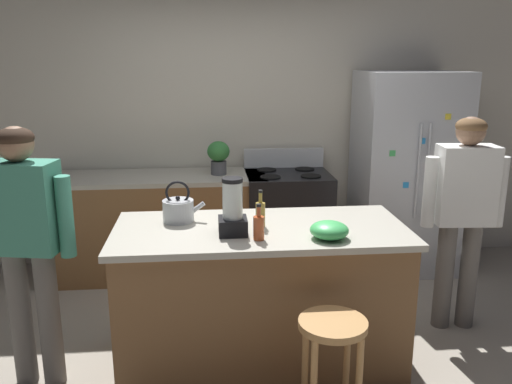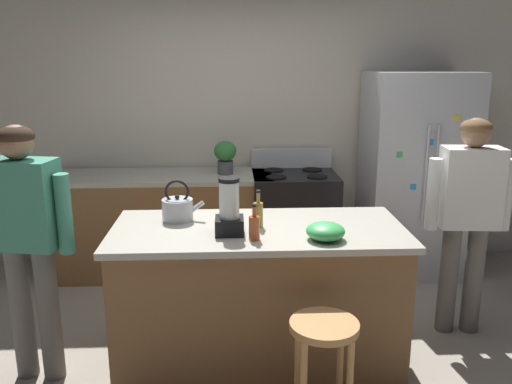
{
  "view_description": "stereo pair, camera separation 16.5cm",
  "coord_description": "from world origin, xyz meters",
  "px_view_note": "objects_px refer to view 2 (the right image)",
  "views": [
    {
      "loc": [
        -0.33,
        -3.14,
        1.97
      ],
      "look_at": [
        0.0,
        0.3,
        1.08
      ],
      "focal_mm": 37.31,
      "sensor_mm": 36.0,
      "label": 1
    },
    {
      "loc": [
        -0.17,
        -3.15,
        1.97
      ],
      "look_at": [
        0.0,
        0.3,
        1.08
      ],
      "focal_mm": 37.31,
      "sensor_mm": 36.0,
      "label": 2
    }
  ],
  "objects_px": {
    "bottle_cooking_sauce": "(254,227)",
    "mixing_bowl": "(325,231)",
    "bar_stool": "(324,347)",
    "person_by_sink_right": "(468,207)",
    "potted_plant": "(225,155)",
    "blender_appliance": "(229,210)",
    "tea_kettle": "(178,208)",
    "stove_range": "(294,222)",
    "bottle_vinegar": "(258,214)",
    "person_by_island_left": "(26,231)",
    "refrigerator": "(415,174)",
    "kitchen_island": "(258,295)"
  },
  "relations": [
    {
      "from": "bar_stool",
      "to": "mixing_bowl",
      "type": "bearing_deg",
      "value": 80.75
    },
    {
      "from": "kitchen_island",
      "to": "person_by_island_left",
      "type": "bearing_deg",
      "value": -175.6
    },
    {
      "from": "stove_range",
      "to": "blender_appliance",
      "type": "bearing_deg",
      "value": -109.77
    },
    {
      "from": "bottle_cooking_sauce",
      "to": "bar_stool",
      "type": "bearing_deg",
      "value": -54.35
    },
    {
      "from": "person_by_sink_right",
      "to": "tea_kettle",
      "type": "xyz_separation_m",
      "value": [
        -2.0,
        -0.16,
        0.06
      ]
    },
    {
      "from": "refrigerator",
      "to": "blender_appliance",
      "type": "bearing_deg",
      "value": -136.27
    },
    {
      "from": "refrigerator",
      "to": "stove_range",
      "type": "xyz_separation_m",
      "value": [
        -1.1,
        0.02,
        -0.44
      ]
    },
    {
      "from": "person_by_sink_right",
      "to": "bottle_vinegar",
      "type": "bearing_deg",
      "value": -167.63
    },
    {
      "from": "potted_plant",
      "to": "blender_appliance",
      "type": "height_order",
      "value": "blender_appliance"
    },
    {
      "from": "refrigerator",
      "to": "bottle_vinegar",
      "type": "bearing_deg",
      "value": -135.35
    },
    {
      "from": "refrigerator",
      "to": "potted_plant",
      "type": "relative_size",
      "value": 6.11
    },
    {
      "from": "kitchen_island",
      "to": "person_by_sink_right",
      "type": "distance_m",
      "value": 1.6
    },
    {
      "from": "refrigerator",
      "to": "stove_range",
      "type": "bearing_deg",
      "value": 178.71
    },
    {
      "from": "bottle_vinegar",
      "to": "blender_appliance",
      "type": "bearing_deg",
      "value": -145.12
    },
    {
      "from": "bottle_vinegar",
      "to": "mixing_bowl",
      "type": "relative_size",
      "value": 1.04
    },
    {
      "from": "mixing_bowl",
      "to": "stove_range",
      "type": "bearing_deg",
      "value": 88.95
    },
    {
      "from": "refrigerator",
      "to": "mixing_bowl",
      "type": "bearing_deg",
      "value": -122.91
    },
    {
      "from": "stove_range",
      "to": "tea_kettle",
      "type": "relative_size",
      "value": 4.03
    },
    {
      "from": "potted_plant",
      "to": "bottle_vinegar",
      "type": "distance_m",
      "value": 1.56
    },
    {
      "from": "bottle_cooking_sauce",
      "to": "blender_appliance",
      "type": "bearing_deg",
      "value": 141.42
    },
    {
      "from": "refrigerator",
      "to": "person_by_sink_right",
      "type": "height_order",
      "value": "refrigerator"
    },
    {
      "from": "refrigerator",
      "to": "potted_plant",
      "type": "height_order",
      "value": "refrigerator"
    },
    {
      "from": "refrigerator",
      "to": "mixing_bowl",
      "type": "distance_m",
      "value": 2.08
    },
    {
      "from": "bottle_cooking_sauce",
      "to": "mixing_bowl",
      "type": "distance_m",
      "value": 0.41
    },
    {
      "from": "stove_range",
      "to": "bar_stool",
      "type": "relative_size",
      "value": 1.73
    },
    {
      "from": "person_by_sink_right",
      "to": "potted_plant",
      "type": "xyz_separation_m",
      "value": [
        -1.7,
        1.21,
        0.16
      ]
    },
    {
      "from": "person_by_sink_right",
      "to": "bar_stool",
      "type": "bearing_deg",
      "value": -138.73
    },
    {
      "from": "bottle_cooking_sauce",
      "to": "refrigerator",
      "type": "bearing_deg",
      "value": 48.26
    },
    {
      "from": "tea_kettle",
      "to": "bottle_vinegar",
      "type": "bearing_deg",
      "value": -17.54
    },
    {
      "from": "person_by_sink_right",
      "to": "bottle_vinegar",
      "type": "xyz_separation_m",
      "value": [
        -1.48,
        -0.33,
        0.07
      ]
    },
    {
      "from": "bottle_vinegar",
      "to": "person_by_island_left",
      "type": "bearing_deg",
      "value": -175.11
    },
    {
      "from": "person_by_island_left",
      "to": "person_by_sink_right",
      "type": "distance_m",
      "value": 2.9
    },
    {
      "from": "kitchen_island",
      "to": "person_by_island_left",
      "type": "distance_m",
      "value": 1.47
    },
    {
      "from": "tea_kettle",
      "to": "person_by_sink_right",
      "type": "bearing_deg",
      "value": 4.65
    },
    {
      "from": "kitchen_island",
      "to": "refrigerator",
      "type": "xyz_separation_m",
      "value": [
        1.51,
        1.5,
        0.45
      ]
    },
    {
      "from": "bar_stool",
      "to": "potted_plant",
      "type": "height_order",
      "value": "potted_plant"
    },
    {
      "from": "blender_appliance",
      "to": "kitchen_island",
      "type": "bearing_deg",
      "value": 32.46
    },
    {
      "from": "bottle_cooking_sauce",
      "to": "mixing_bowl",
      "type": "bearing_deg",
      "value": -2.43
    },
    {
      "from": "blender_appliance",
      "to": "bottle_cooking_sauce",
      "type": "distance_m",
      "value": 0.2
    },
    {
      "from": "kitchen_island",
      "to": "stove_range",
      "type": "bearing_deg",
      "value": 74.95
    },
    {
      "from": "bottle_vinegar",
      "to": "mixing_bowl",
      "type": "bearing_deg",
      "value": -34.5
    },
    {
      "from": "person_by_sink_right",
      "to": "potted_plant",
      "type": "height_order",
      "value": "person_by_sink_right"
    },
    {
      "from": "person_by_island_left",
      "to": "tea_kettle",
      "type": "height_order",
      "value": "person_by_island_left"
    },
    {
      "from": "mixing_bowl",
      "to": "blender_appliance",
      "type": "bearing_deg",
      "value": 166.59
    },
    {
      "from": "bar_stool",
      "to": "person_by_sink_right",
      "type": "bearing_deg",
      "value": 41.27
    },
    {
      "from": "person_by_sink_right",
      "to": "tea_kettle",
      "type": "relative_size",
      "value": 5.68
    },
    {
      "from": "stove_range",
      "to": "tea_kettle",
      "type": "height_order",
      "value": "tea_kettle"
    },
    {
      "from": "refrigerator",
      "to": "bottle_cooking_sauce",
      "type": "bearing_deg",
      "value": -131.74
    },
    {
      "from": "tea_kettle",
      "to": "potted_plant",
      "type": "bearing_deg",
      "value": 77.85
    },
    {
      "from": "person_by_sink_right",
      "to": "blender_appliance",
      "type": "distance_m",
      "value": 1.73
    }
  ]
}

